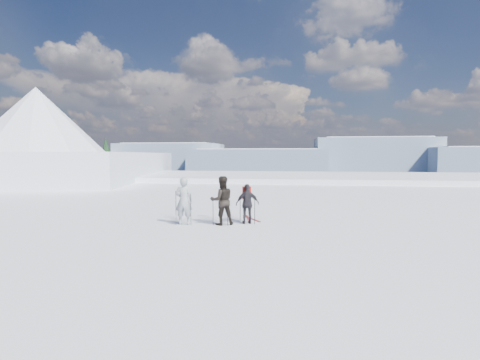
% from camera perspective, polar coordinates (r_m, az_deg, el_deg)
% --- Properties ---
extents(lake_basin, '(820.00, 820.00, 71.62)m').
position_cam_1_polar(lake_basin, '(43.60, 7.30, -8.39)').
color(lake_basin, white).
rests_on(lake_basin, ground).
extents(far_mountain_range, '(770.00, 110.00, 53.00)m').
position_cam_1_polar(far_mountain_range, '(468.39, 11.53, 2.69)').
color(far_mountain_range, slate).
rests_on(far_mountain_range, ground).
extents(near_ridge, '(31.37, 35.68, 25.62)m').
position_cam_1_polar(near_ridge, '(50.25, -24.79, -3.60)').
color(near_ridge, white).
rests_on(near_ridge, ground).
extents(skier_grey, '(0.71, 0.48, 1.91)m').
position_cam_1_polar(skier_grey, '(15.13, -8.57, -3.19)').
color(skier_grey, '#90979D').
rests_on(skier_grey, ground).
extents(skier_dark, '(1.16, 1.05, 1.95)m').
position_cam_1_polar(skier_dark, '(14.94, -2.78, -3.15)').
color(skier_dark, black).
rests_on(skier_dark, ground).
extents(skier_pack, '(1.02, 0.63, 1.62)m').
position_cam_1_polar(skier_pack, '(15.20, 1.15, -3.66)').
color(skier_pack, black).
rests_on(skier_pack, ground).
extents(backpack, '(0.38, 0.28, 0.51)m').
position_cam_1_polar(backpack, '(15.34, 1.03, 0.40)').
color(backpack, red).
rests_on(backpack, skier_pack).
extents(ski_poles, '(3.14, 0.57, 1.35)m').
position_cam_1_polar(ski_poles, '(15.01, -3.73, -4.56)').
color(ski_poles, black).
rests_on(ski_poles, ground).
extents(skis_loose, '(0.95, 1.68, 0.03)m').
position_cam_1_polar(skis_loose, '(16.40, 1.51, -5.90)').
color(skis_loose, black).
rests_on(skis_loose, ground).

